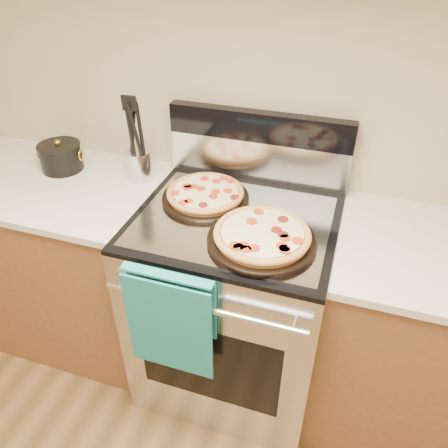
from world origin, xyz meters
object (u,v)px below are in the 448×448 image
(utensil_crock, at_px, (140,165))
(saucepan, at_px, (61,158))
(range_body, at_px, (234,305))
(pepperoni_pizza_back, at_px, (205,195))
(pepperoni_pizza_front, at_px, (262,236))

(utensil_crock, relative_size, saucepan, 0.71)
(range_body, bearing_deg, utensil_crock, 160.72)
(range_body, height_order, saucepan, saucepan)
(range_body, bearing_deg, pepperoni_pizza_back, 154.76)
(utensil_crock, bearing_deg, saucepan, -175.32)
(pepperoni_pizza_back, bearing_deg, saucepan, 174.45)
(range_body, height_order, utensil_crock, utensil_crock)
(pepperoni_pizza_back, relative_size, saucepan, 1.89)
(pepperoni_pizza_front, bearing_deg, range_body, 135.49)
(range_body, relative_size, pepperoni_pizza_back, 2.64)
(saucepan, bearing_deg, utensil_crock, 4.68)
(range_body, bearing_deg, pepperoni_pizza_front, -44.51)
(pepperoni_pizza_back, relative_size, pepperoni_pizza_front, 0.91)
(pepperoni_pizza_back, bearing_deg, pepperoni_pizza_front, -35.47)
(range_body, height_order, pepperoni_pizza_front, pepperoni_pizza_front)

